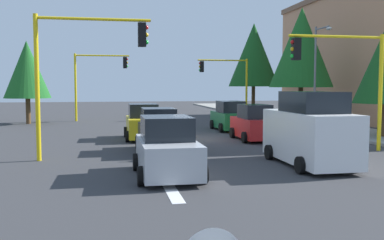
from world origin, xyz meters
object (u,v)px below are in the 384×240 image
(traffic_signal_near_left, at_px, (344,68))
(car_green, at_px, (230,117))
(car_yellow, at_px, (143,123))
(traffic_signal_far_right, at_px, (97,74))
(tree_roadside_far, at_px, (254,55))
(delivery_van_white, at_px, (310,131))
(tree_roadside_mid, at_px, (301,48))
(tree_opposite_side, at_px, (27,70))
(car_silver, at_px, (167,149))
(traffic_signal_near_right, at_px, (83,58))
(car_black, at_px, (159,132))
(car_red, at_px, (254,124))
(street_lamp_curbside, at_px, (318,66))
(traffic_signal_far_left, at_px, (227,76))

(traffic_signal_near_left, relative_size, car_green, 1.31)
(car_yellow, height_order, car_green, same)
(traffic_signal_far_right, relative_size, car_yellow, 1.47)
(tree_roadside_far, bearing_deg, delivery_van_white, -14.28)
(tree_roadside_mid, height_order, car_green, tree_roadside_mid)
(traffic_signal_near_left, relative_size, traffic_signal_far_right, 0.93)
(car_green, bearing_deg, tree_roadside_far, 155.50)
(tree_opposite_side, distance_m, car_silver, 23.63)
(delivery_van_white, relative_size, car_silver, 1.20)
(traffic_signal_far_right, relative_size, tree_opposite_side, 0.88)
(traffic_signal_near_right, relative_size, tree_opposite_side, 0.89)
(car_black, bearing_deg, traffic_signal_near_left, 79.07)
(tree_roadside_far, height_order, car_red, tree_roadside_far)
(tree_roadside_far, distance_m, car_black, 25.96)
(tree_opposite_side, bearing_deg, tree_roadside_mid, 79.22)
(traffic_signal_near_left, bearing_deg, street_lamp_curbside, 159.68)
(street_lamp_curbside, height_order, car_red, street_lamp_curbside)
(car_yellow, relative_size, car_black, 1.02)
(traffic_signal_far_left, distance_m, traffic_signal_near_right, 23.01)
(car_green, bearing_deg, car_red, -1.66)
(traffic_signal_near_right, bearing_deg, car_black, 116.32)
(street_lamp_curbside, distance_m, tree_roadside_mid, 4.74)
(car_green, bearing_deg, traffic_signal_far_right, -137.61)
(traffic_signal_near_left, relative_size, delivery_van_white, 1.11)
(traffic_signal_far_left, relative_size, car_black, 1.42)
(traffic_signal_far_left, bearing_deg, car_green, -13.97)
(traffic_signal_near_right, bearing_deg, car_yellow, 156.15)
(car_yellow, distance_m, car_red, 6.15)
(traffic_signal_near_right, relative_size, traffic_signal_far_right, 1.02)
(traffic_signal_far_left, relative_size, car_green, 1.33)
(traffic_signal_near_right, distance_m, car_silver, 5.81)
(tree_opposite_side, bearing_deg, street_lamp_curbside, 67.45)
(traffic_signal_far_left, bearing_deg, traffic_signal_far_right, -90.00)
(tree_roadside_far, bearing_deg, traffic_signal_far_left, -43.87)
(traffic_signal_far_right, relative_size, tree_roadside_mid, 0.63)
(traffic_signal_far_left, relative_size, car_silver, 1.35)
(traffic_signal_near_right, relative_size, tree_roadside_mid, 0.64)
(traffic_signal_near_left, bearing_deg, car_silver, -65.22)
(traffic_signal_far_right, height_order, delivery_van_white, traffic_signal_far_right)
(traffic_signal_far_left, distance_m, car_red, 15.72)
(tree_roadside_mid, relative_size, car_green, 2.22)
(tree_roadside_far, bearing_deg, car_yellow, -35.17)
(tree_roadside_mid, bearing_deg, car_red, -36.95)
(delivery_van_white, relative_size, car_black, 1.26)
(street_lamp_curbside, bearing_deg, traffic_signal_near_right, -57.20)
(traffic_signal_near_left, xyz_separation_m, car_black, (-1.58, -8.17, -2.89))
(traffic_signal_near_left, xyz_separation_m, tree_roadside_mid, (-14.00, 4.36, 2.16))
(traffic_signal_far_left, relative_size, car_red, 1.45)
(street_lamp_curbside, distance_m, car_black, 14.63)
(traffic_signal_near_right, relative_size, traffic_signal_near_left, 1.09)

